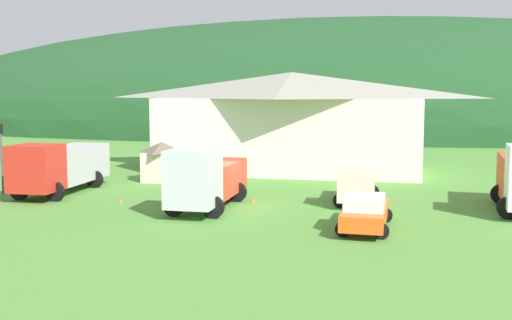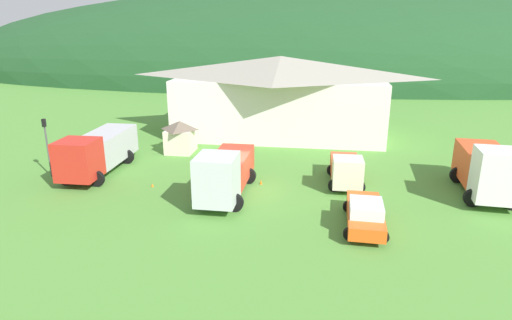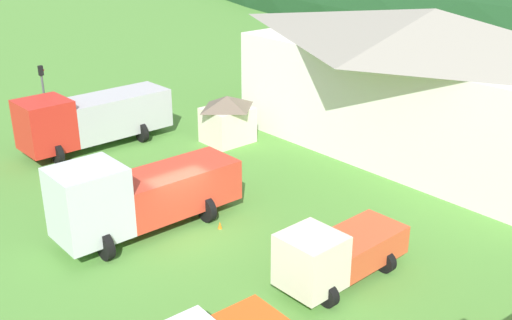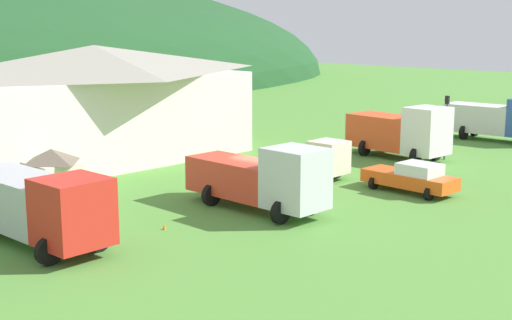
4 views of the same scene
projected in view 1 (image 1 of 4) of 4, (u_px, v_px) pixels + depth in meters
The scene contains 11 objects.
ground_plane at pixel (239, 206), 34.25m from camera, with size 200.00×200.00×0.00m, color #518C38.
forested_hill_backdrop at pixel (341, 129), 99.62m from camera, with size 160.88×60.00×34.29m, color #1E4723.
depot_building at pixel (291, 120), 48.68m from camera, with size 20.92×10.57×7.58m.
play_shed_cream at pixel (162, 161), 43.27m from camera, with size 2.38×2.71×2.70m.
crane_truck_red at pixel (59, 165), 38.19m from camera, with size 3.41×8.39×3.19m.
tow_truck_silver at pixel (206, 178), 32.95m from camera, with size 3.15×7.82×3.37m.
light_truck_cream at pixel (357, 184), 34.58m from camera, with size 2.46×5.25×2.30m.
service_pickup_orange at pixel (365, 212), 28.29m from camera, with size 2.41×5.24×1.66m.
traffic_light_west at pixel (1, 152), 37.49m from camera, with size 0.20×0.32×4.24m.
traffic_cone_near_pickup at pixel (121, 202), 35.28m from camera, with size 0.36×0.36×0.48m, color orange.
traffic_cone_mid_row at pixel (253, 202), 35.29m from camera, with size 0.36×0.36×0.62m, color orange.
Camera 1 is at (8.04, -32.80, 6.31)m, focal length 44.31 mm.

